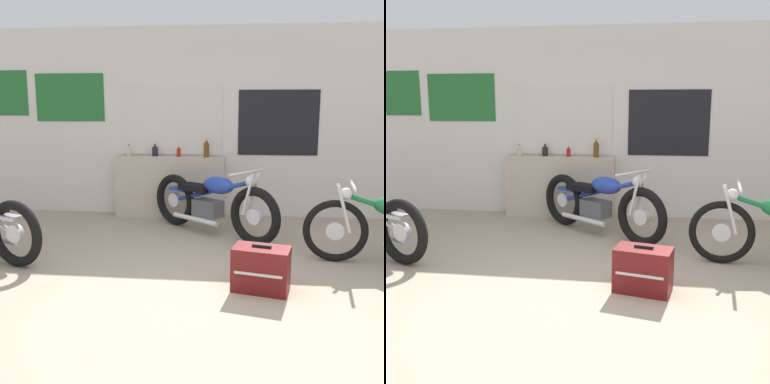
# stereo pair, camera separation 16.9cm
# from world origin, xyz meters

# --- Properties ---
(ground_plane) EXTENTS (24.00, 24.00, 0.00)m
(ground_plane) POSITION_xyz_m (0.00, 0.00, 0.00)
(ground_plane) COLOR gray
(wall_back) EXTENTS (10.00, 0.07, 2.80)m
(wall_back) POSITION_xyz_m (-0.02, 3.25, 1.40)
(wall_back) COLOR silver
(wall_back) RESTS_ON ground_plane
(sill_counter) EXTENTS (1.64, 0.28, 0.91)m
(sill_counter) POSITION_xyz_m (-0.69, 3.07, 0.46)
(sill_counter) COLOR #B7AD99
(sill_counter) RESTS_ON ground_plane
(bottle_leftmost) EXTENTS (0.06, 0.06, 0.18)m
(bottle_leftmost) POSITION_xyz_m (-1.30, 3.03, 0.99)
(bottle_leftmost) COLOR #B7B2A8
(bottle_leftmost) RESTS_ON sill_counter
(bottle_left_center) EXTENTS (0.09, 0.09, 0.18)m
(bottle_left_center) POSITION_xyz_m (-0.92, 3.12, 0.99)
(bottle_left_center) COLOR black
(bottle_left_center) RESTS_ON sill_counter
(bottle_center) EXTENTS (0.06, 0.06, 0.16)m
(bottle_center) POSITION_xyz_m (-0.55, 3.08, 0.98)
(bottle_center) COLOR maroon
(bottle_center) RESTS_ON sill_counter
(bottle_right_center) EXTENTS (0.08, 0.08, 0.28)m
(bottle_right_center) POSITION_xyz_m (-0.14, 3.05, 1.04)
(bottle_right_center) COLOR #5B3814
(bottle_right_center) RESTS_ON sill_counter
(motorcycle_blue) EXTENTS (1.72, 1.38, 0.89)m
(motorcycle_blue) POSITION_xyz_m (-0.00, 2.16, 0.42)
(motorcycle_blue) COLOR black
(motorcycle_blue) RESTS_ON ground_plane
(hard_case_darkred) EXTENTS (0.56, 0.41, 0.43)m
(hard_case_darkred) POSITION_xyz_m (0.56, 0.39, 0.20)
(hard_case_darkred) COLOR maroon
(hard_case_darkred) RESTS_ON ground_plane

